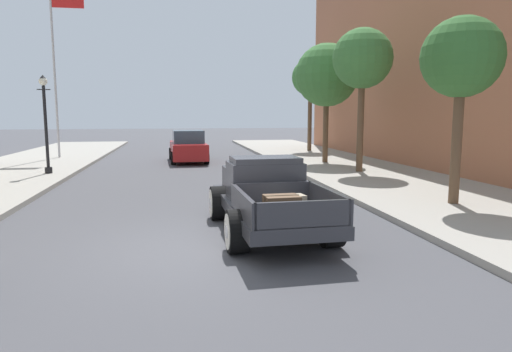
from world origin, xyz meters
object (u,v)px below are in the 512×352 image
object	(u,v)px
street_tree_nearest	(462,59)
street_tree_second	(362,60)
hotrod_truck_gunmetal	(266,195)
street_lamp_far	(45,117)
car_background_red	(188,147)
street_tree_third	(327,75)
flagpole	(58,51)
street_tree_farthest	(310,78)

from	to	relation	value
street_tree_nearest	street_tree_second	distance (m)	6.85
hotrod_truck_gunmetal	street_lamp_far	world-z (taller)	street_lamp_far
car_background_red	street_tree_third	xyz separation A→B (m)	(6.58, -2.68, 3.55)
street_tree_second	street_tree_third	xyz separation A→B (m)	(-0.23, 3.72, -0.33)
street_lamp_far	street_tree_second	distance (m)	12.74
street_lamp_far	flagpole	size ratio (longest dim) A/B	0.42
street_tree_second	street_tree_farthest	size ratio (longest dim) A/B	0.99
street_lamp_far	flagpole	xyz separation A→B (m)	(-1.01, 6.99, 3.39)
hotrod_truck_gunmetal	street_tree_third	size ratio (longest dim) A/B	0.88
street_lamp_far	flagpole	distance (m)	7.83
street_tree_second	street_tree_nearest	bearing A→B (deg)	-91.48
street_lamp_far	flagpole	world-z (taller)	flagpole
street_tree_nearest	street_tree_third	bearing A→B (deg)	90.28
flagpole	street_tree_second	distance (m)	15.99
hotrod_truck_gunmetal	car_background_red	distance (m)	14.50
street_tree_nearest	street_tree_farthest	distance (m)	17.59
street_tree_nearest	hotrod_truck_gunmetal	bearing A→B (deg)	-166.90
flagpole	street_tree_farthest	xyz separation A→B (m)	(14.51, 2.17, -1.04)
street_tree_farthest	street_tree_second	bearing A→B (deg)	-95.58
street_lamp_far	street_tree_second	world-z (taller)	street_tree_second
flagpole	street_tree_farthest	distance (m)	14.70
flagpole	street_tree_second	bearing A→B (deg)	-32.43
street_tree_third	street_tree_farthest	xyz separation A→B (m)	(1.27, 7.00, 0.42)
street_tree_second	street_tree_third	bearing A→B (deg)	93.50
hotrod_truck_gunmetal	street_lamp_far	xyz separation A→B (m)	(-6.94, 9.60, 1.63)
car_background_red	flagpole	bearing A→B (deg)	162.04
flagpole	street_tree_third	distance (m)	14.16
car_background_red	street_lamp_far	distance (m)	7.60
hotrod_truck_gunmetal	street_tree_second	size ratio (longest dim) A/B	0.87
hotrod_truck_gunmetal	street_tree_farthest	xyz separation A→B (m)	(6.55, 18.77, 3.98)
flagpole	hotrod_truck_gunmetal	bearing A→B (deg)	-64.38
hotrod_truck_gunmetal	street_tree_farthest	size ratio (longest dim) A/B	0.86
street_tree_nearest	street_tree_second	xyz separation A→B (m)	(0.18, 6.80, 0.76)
car_background_red	flagpole	xyz separation A→B (m)	(-6.66, 2.16, 5.00)
car_background_red	street_tree_third	bearing A→B (deg)	-22.14
car_background_red	street_tree_third	distance (m)	7.94
street_lamp_far	flagpole	bearing A→B (deg)	98.26
street_tree_nearest	car_background_red	bearing A→B (deg)	116.66
street_lamp_far	street_tree_farthest	world-z (taller)	street_tree_farthest
flagpole	street_tree_farthest	world-z (taller)	flagpole
street_tree_third	street_tree_second	bearing A→B (deg)	-86.50
flagpole	street_tree_third	bearing A→B (deg)	-20.06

